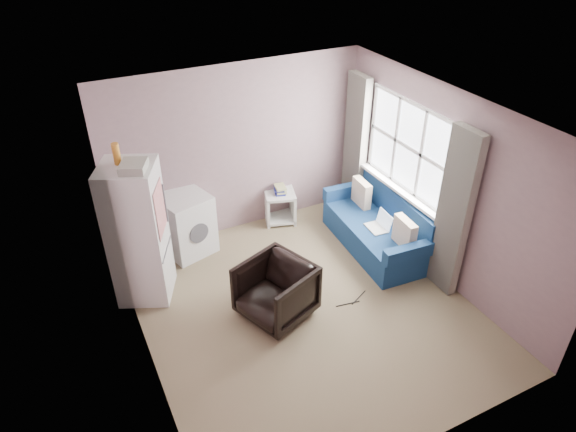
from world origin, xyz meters
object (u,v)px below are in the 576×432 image
washing_machine (186,223)px  sofa (380,228)px  side_table (280,204)px  fridge (138,233)px  armchair (276,289)px

washing_machine → sofa: 2.74m
washing_machine → side_table: 1.52m
sofa → fridge: bearing=175.4°
armchair → washing_machine: 1.83m
side_table → sofa: (0.99, -1.25, 0.01)m
fridge → washing_machine: fridge is taller
armchair → washing_machine: (-0.55, 1.75, 0.07)m
washing_machine → side_table: washing_machine is taller
fridge → washing_machine: size_ratio=2.33×
armchair → fridge: bearing=-151.2°
armchair → side_table: 2.10m
side_table → sofa: bearing=-51.7°
armchair → side_table: armchair is taller
side_table → armchair: bearing=-117.1°
fridge → washing_machine: 1.09m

